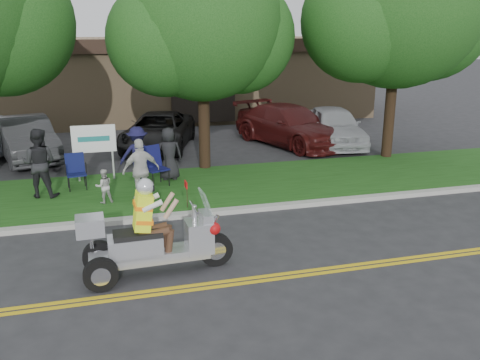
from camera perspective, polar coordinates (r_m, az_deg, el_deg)
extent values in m
plane|color=#28282B|center=(9.94, 1.50, -9.77)|extent=(120.00, 120.00, 0.00)
cube|color=gold|center=(9.44, 2.53, -11.24)|extent=(60.00, 0.10, 0.01)
cube|color=gold|center=(9.58, 2.23, -10.81)|extent=(60.00, 0.10, 0.01)
cube|color=#A8A89E|center=(12.63, -2.46, -3.59)|extent=(60.00, 0.25, 0.12)
cube|color=#194512|center=(14.63, -4.32, -0.81)|extent=(60.00, 4.00, 0.10)
cube|color=#9E7F5B|center=(28.01, -5.81, 11.53)|extent=(18.00, 8.00, 4.00)
cube|color=black|center=(23.93, -4.26, 14.80)|extent=(18.00, 0.30, 0.60)
cylinder|color=#332114|center=(16.19, -4.09, 8.31)|extent=(0.36, 0.36, 4.20)
sphere|color=#164413|center=(16.03, -4.28, 17.37)|extent=(4.80, 4.80, 4.80)
sphere|color=#164413|center=(16.59, -0.23, 15.83)|extent=(3.60, 3.60, 3.60)
sphere|color=#164413|center=(15.64, -8.57, 15.34)|extent=(3.36, 3.36, 3.36)
cylinder|color=#332114|center=(18.35, 16.64, 9.53)|extent=(0.36, 0.36, 4.76)
sphere|color=#164413|center=(18.26, 17.42, 18.54)|extent=(5.60, 5.60, 5.60)
sphere|color=#164413|center=(19.26, 20.47, 16.61)|extent=(4.20, 4.20, 4.20)
sphere|color=#164413|center=(17.37, 13.52, 17.00)|extent=(3.92, 3.92, 3.92)
cylinder|color=silver|center=(15.63, -17.70, 1.47)|extent=(0.06, 0.06, 1.10)
cylinder|color=silver|center=(15.61, -14.04, 1.74)|extent=(0.06, 0.06, 1.10)
cube|color=white|center=(15.44, -16.10, 4.47)|extent=(1.25, 0.06, 0.80)
cylinder|color=black|center=(9.90, -2.73, -7.81)|extent=(0.66, 0.17, 0.65)
cylinder|color=black|center=(9.31, -15.37, -10.24)|extent=(0.61, 0.18, 0.61)
cylinder|color=black|center=(10.01, -15.55, -8.28)|extent=(0.61, 0.18, 0.61)
cube|color=#B8B9C2|center=(9.68, -9.66, -8.33)|extent=(2.08, 0.57, 0.20)
cube|color=#B8B9C2|center=(9.56, -11.68, -7.28)|extent=(0.99, 0.53, 0.38)
cube|color=black|center=(9.48, -11.43, -5.99)|extent=(0.88, 0.48, 0.11)
cube|color=#B8B9C2|center=(9.70, -4.63, -6.28)|extent=(0.51, 0.54, 0.60)
cube|color=silver|center=(9.50, -3.82, -2.68)|extent=(0.23, 0.51, 0.53)
cube|color=#B8B9C2|center=(9.35, -16.49, -4.95)|extent=(0.50, 0.47, 0.33)
sphere|color=#B20C0F|center=(9.54, -2.99, -5.37)|extent=(0.24, 0.24, 0.24)
cube|color=#C1DC17|center=(9.33, -10.85, -3.46)|extent=(0.39, 0.45, 0.71)
sphere|color=silver|center=(9.20, -10.60, -0.75)|extent=(0.31, 0.31, 0.31)
cylinder|color=black|center=(14.71, -18.61, -0.51)|extent=(0.03, 0.03, 0.41)
cylinder|color=black|center=(14.74, -16.87, -0.31)|extent=(0.03, 0.03, 0.41)
cylinder|color=black|center=(15.11, -18.74, -0.08)|extent=(0.03, 0.03, 0.41)
cylinder|color=black|center=(15.14, -17.04, 0.11)|extent=(0.03, 0.03, 0.41)
cube|color=#0F1446|center=(14.86, -17.89, 0.60)|extent=(0.57, 0.53, 0.04)
cube|color=#0F1446|center=(15.01, -18.06, 1.86)|extent=(0.53, 0.22, 0.56)
cylinder|color=black|center=(14.38, -9.74, -0.12)|extent=(0.03, 0.03, 0.47)
cylinder|color=black|center=(14.62, -7.98, 0.25)|extent=(0.03, 0.03, 0.47)
cylinder|color=black|center=(14.78, -10.65, 0.29)|extent=(0.03, 0.03, 0.47)
cylinder|color=black|center=(15.02, -8.92, 0.64)|extent=(0.03, 0.03, 0.47)
cube|color=#0E1045|center=(14.63, -9.36, 1.20)|extent=(0.76, 0.73, 0.04)
cube|color=#0E1045|center=(14.77, -9.92, 2.62)|extent=(0.61, 0.40, 0.64)
imported|color=black|center=(14.39, -21.61, 1.79)|extent=(1.05, 0.92, 1.84)
imported|color=silver|center=(13.32, -11.05, 1.10)|extent=(1.03, 0.59, 1.64)
imported|color=#17163D|center=(15.06, -11.38, 2.84)|extent=(1.12, 0.73, 1.63)
imported|color=black|center=(15.15, -7.98, 2.96)|extent=(0.80, 0.55, 1.57)
imported|color=#BBBAB5|center=(13.47, -15.04, -0.67)|extent=(0.49, 0.41, 0.89)
imported|color=#323235|center=(19.27, -22.87, 4.30)|extent=(2.79, 4.81, 1.50)
imported|color=black|center=(19.70, -9.15, 5.43)|extent=(3.65, 5.35, 1.36)
imported|color=#42100F|center=(20.21, 5.63, 6.12)|extent=(3.88, 5.77, 1.55)
imported|color=#ADAEB4|center=(20.38, 10.48, 5.98)|extent=(2.54, 4.75, 1.54)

